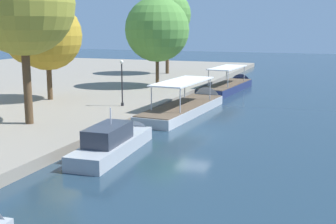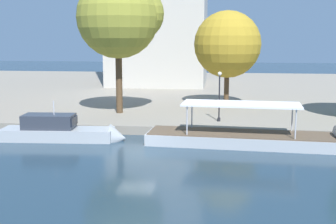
{
  "view_description": "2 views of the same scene",
  "coord_description": "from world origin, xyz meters",
  "px_view_note": "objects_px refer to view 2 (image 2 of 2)",
  "views": [
    {
      "loc": [
        -31.49,
        -9.77,
        8.1
      ],
      "look_at": [
        -2.04,
        1.3,
        2.02
      ],
      "focal_mm": 47.57,
      "sensor_mm": 36.0,
      "label": 1
    },
    {
      "loc": [
        5.67,
        -29.09,
        7.99
      ],
      "look_at": [
        2.07,
        1.51,
        2.7
      ],
      "focal_mm": 47.21,
      "sensor_mm": 36.0,
      "label": 2
    }
  ],
  "objects_px": {
    "tour_boat_2": "(256,141)",
    "tree_4": "(226,45)",
    "lamp_post": "(219,94)",
    "tree_1": "(122,18)",
    "motor_yacht_1": "(64,134)"
  },
  "relations": [
    {
      "from": "motor_yacht_1",
      "to": "tour_boat_2",
      "type": "height_order",
      "value": "tour_boat_2"
    },
    {
      "from": "motor_yacht_1",
      "to": "tree_4",
      "type": "distance_m",
      "value": 20.1
    },
    {
      "from": "tree_1",
      "to": "lamp_post",
      "type": "bearing_deg",
      "value": -19.73
    },
    {
      "from": "motor_yacht_1",
      "to": "lamp_post",
      "type": "relative_size",
      "value": 2.28
    },
    {
      "from": "tree_4",
      "to": "lamp_post",
      "type": "bearing_deg",
      "value": -93.72
    },
    {
      "from": "motor_yacht_1",
      "to": "lamp_post",
      "type": "bearing_deg",
      "value": 21.08
    },
    {
      "from": "tour_boat_2",
      "to": "tree_4",
      "type": "bearing_deg",
      "value": 102.63
    },
    {
      "from": "motor_yacht_1",
      "to": "tour_boat_2",
      "type": "distance_m",
      "value": 14.74
    },
    {
      "from": "tour_boat_2",
      "to": "tree_1",
      "type": "relative_size",
      "value": 1.18
    },
    {
      "from": "motor_yacht_1",
      "to": "lamp_post",
      "type": "distance_m",
      "value": 13.39
    },
    {
      "from": "lamp_post",
      "to": "tree_1",
      "type": "distance_m",
      "value": 11.77
    },
    {
      "from": "motor_yacht_1",
      "to": "tree_4",
      "type": "height_order",
      "value": "tree_4"
    },
    {
      "from": "tree_4",
      "to": "tour_boat_2",
      "type": "bearing_deg",
      "value": -81.21
    },
    {
      "from": "tree_1",
      "to": "tree_4",
      "type": "xyz_separation_m",
      "value": [
        9.73,
        5.54,
        -2.62
      ]
    },
    {
      "from": "lamp_post",
      "to": "tree_1",
      "type": "height_order",
      "value": "tree_1"
    }
  ]
}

